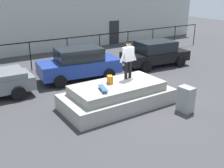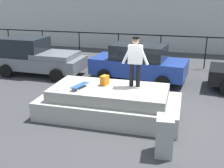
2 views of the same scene
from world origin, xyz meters
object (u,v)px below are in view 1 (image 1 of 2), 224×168
at_px(car_black_sedan_far, 155,53).
at_px(skateboarder, 128,57).
at_px(utility_box, 186,99).
at_px(skateboard, 103,88).
at_px(backpack, 110,80).
at_px(car_blue_sedan_mid, 79,63).

bearing_deg(car_black_sedan_far, skateboarder, -143.70).
height_order(car_black_sedan_far, utility_box, car_black_sedan_far).
xyz_separation_m(skateboard, car_black_sedan_far, (6.38, 4.12, -0.28)).
distance_m(skateboard, car_black_sedan_far, 7.60).
height_order(skateboard, utility_box, skateboard).
bearing_deg(utility_box, skateboarder, 113.59).
distance_m(skateboarder, backpack, 1.28).
bearing_deg(skateboard, backpack, 38.91).
bearing_deg(car_black_sedan_far, car_blue_sedan_mid, 177.05).
bearing_deg(backpack, car_black_sedan_far, -40.31).
distance_m(car_blue_sedan_mid, utility_box, 6.25).
bearing_deg(utility_box, skateboard, 146.56).
distance_m(skateboard, backpack, 0.88).
xyz_separation_m(backpack, utility_box, (2.22, -2.16, -0.63)).
bearing_deg(skateboard, skateboarder, 21.64).
bearing_deg(car_blue_sedan_mid, utility_box, -74.01).
bearing_deg(backpack, car_blue_sedan_mid, 10.24).
distance_m(backpack, car_black_sedan_far, 6.73).
bearing_deg(utility_box, backpack, 131.35).
height_order(skateboarder, skateboard, skateboarder).
relative_size(skateboard, utility_box, 0.76).
height_order(skateboarder, utility_box, skateboarder).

